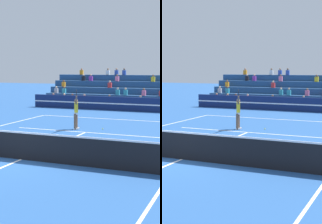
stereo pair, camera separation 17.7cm
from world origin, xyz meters
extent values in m
plane|color=#285699|center=(0.00, 0.00, 0.00)|extent=(120.00, 120.00, 0.00)
cube|color=white|center=(0.00, 11.90, 0.00)|extent=(11.00, 0.10, 0.01)
cube|color=white|center=(0.00, 6.43, 0.00)|extent=(8.25, 0.10, 0.01)
cube|color=white|center=(0.00, 0.00, 0.00)|extent=(0.10, 12.85, 0.01)
cube|color=black|center=(0.00, 0.00, 0.50)|extent=(11.90, 0.02, 1.00)
cube|color=white|center=(0.00, 0.00, 1.03)|extent=(11.90, 0.04, 0.06)
cube|color=navy|center=(0.00, 16.90, 0.55)|extent=(18.00, 0.24, 1.10)
cube|color=white|center=(0.00, 16.77, 0.55)|extent=(18.00, 0.02, 0.10)
cube|color=navy|center=(0.00, 18.17, 0.28)|extent=(17.84, 0.95, 0.55)
cube|color=pink|center=(-7.83, 18.00, 0.77)|extent=(0.32, 0.22, 0.44)
sphere|color=#9E7051|center=(-7.83, 18.00, 1.09)|extent=(0.18, 0.18, 0.18)
cube|color=pink|center=(-4.82, 18.00, 0.77)|extent=(0.32, 0.22, 0.44)
sphere|color=tan|center=(-4.82, 18.00, 1.09)|extent=(0.18, 0.18, 0.18)
cube|color=orange|center=(-6.74, 18.00, 0.77)|extent=(0.32, 0.22, 0.44)
sphere|color=beige|center=(-6.74, 18.00, 1.09)|extent=(0.18, 0.18, 0.18)
cube|color=black|center=(-2.56, 18.00, 0.77)|extent=(0.32, 0.22, 0.44)
sphere|color=brown|center=(-2.56, 18.00, 1.09)|extent=(0.18, 0.18, 0.18)
cube|color=red|center=(-5.95, 18.00, 0.77)|extent=(0.32, 0.22, 0.44)
sphere|color=brown|center=(-5.95, 18.00, 1.09)|extent=(0.18, 0.18, 0.18)
cube|color=#2D4CA5|center=(0.10, 18.00, 0.77)|extent=(0.32, 0.22, 0.44)
sphere|color=tan|center=(0.10, 18.00, 1.09)|extent=(0.18, 0.18, 0.18)
cube|color=navy|center=(0.00, 19.12, 0.55)|extent=(17.84, 0.95, 1.10)
cube|color=teal|center=(-2.13, 18.95, 1.32)|extent=(0.32, 0.22, 0.44)
sphere|color=beige|center=(-2.13, 18.95, 1.64)|extent=(0.18, 0.18, 0.18)
cube|color=teal|center=(-7.21, 18.95, 1.32)|extent=(0.32, 0.22, 0.44)
sphere|color=brown|center=(-7.21, 18.95, 1.64)|extent=(0.18, 0.18, 0.18)
cube|color=#B2B2B7|center=(-8.00, 18.95, 1.32)|extent=(0.32, 0.22, 0.44)
sphere|color=beige|center=(-8.00, 18.95, 1.64)|extent=(0.18, 0.18, 0.18)
cube|color=pink|center=(0.15, 18.95, 1.32)|extent=(0.32, 0.22, 0.44)
sphere|color=brown|center=(0.15, 18.95, 1.64)|extent=(0.18, 0.18, 0.18)
cube|color=teal|center=(-1.42, 18.95, 1.32)|extent=(0.32, 0.22, 0.44)
sphere|color=tan|center=(-1.42, 18.95, 1.64)|extent=(0.18, 0.18, 0.18)
cube|color=navy|center=(0.00, 20.07, 0.83)|extent=(17.84, 0.95, 1.65)
cube|color=orange|center=(-7.70, 19.90, 1.87)|extent=(0.32, 0.22, 0.44)
sphere|color=brown|center=(-7.70, 19.90, 2.19)|extent=(0.18, 0.18, 0.18)
cube|color=red|center=(-3.16, 19.90, 1.87)|extent=(0.32, 0.22, 0.44)
sphere|color=beige|center=(-3.16, 19.90, 2.19)|extent=(0.18, 0.18, 0.18)
cube|color=navy|center=(0.00, 21.02, 1.10)|extent=(17.84, 0.95, 2.20)
cube|color=pink|center=(-2.78, 20.85, 2.42)|extent=(0.32, 0.22, 0.44)
sphere|color=brown|center=(-2.78, 20.85, 2.74)|extent=(0.18, 0.18, 0.18)
cube|color=black|center=(-6.08, 20.85, 2.42)|extent=(0.32, 0.22, 0.44)
sphere|color=beige|center=(-6.08, 20.85, 2.74)|extent=(0.18, 0.18, 0.18)
cube|color=yellow|center=(0.49, 20.85, 2.42)|extent=(0.32, 0.22, 0.44)
sphere|color=brown|center=(0.49, 20.85, 2.74)|extent=(0.18, 0.18, 0.18)
cube|color=purple|center=(-5.34, 20.85, 2.42)|extent=(0.32, 0.22, 0.44)
sphere|color=tan|center=(-5.34, 20.85, 2.74)|extent=(0.18, 0.18, 0.18)
cube|color=navy|center=(0.00, 21.97, 1.38)|extent=(17.84, 0.95, 2.75)
cube|color=#2D4CA5|center=(-3.15, 21.80, 2.97)|extent=(0.32, 0.22, 0.44)
sphere|color=#9E7051|center=(-3.15, 21.80, 3.29)|extent=(0.18, 0.18, 0.18)
cube|color=silver|center=(-3.99, 21.80, 2.97)|extent=(0.32, 0.22, 0.44)
sphere|color=brown|center=(-3.99, 21.80, 3.29)|extent=(0.18, 0.18, 0.18)
cube|color=orange|center=(-6.68, 21.80, 2.97)|extent=(0.32, 0.22, 0.44)
sphere|color=#9E7051|center=(-6.68, 21.80, 3.29)|extent=(0.18, 0.18, 0.18)
cube|color=#2D4CA5|center=(-2.41, 21.80, 2.97)|extent=(0.32, 0.22, 0.44)
sphere|color=brown|center=(-2.41, 21.80, 3.29)|extent=(0.18, 0.18, 0.18)
cylinder|color=brown|center=(-0.87, 7.21, 0.45)|extent=(0.14, 0.14, 0.90)
cylinder|color=brown|center=(-0.85, 6.98, 0.45)|extent=(0.14, 0.14, 0.90)
cube|color=white|center=(-0.85, 7.11, 0.94)|extent=(0.32, 0.37, 0.20)
cube|color=yellow|center=(-0.85, 7.11, 1.24)|extent=(0.33, 0.41, 0.56)
sphere|color=brown|center=(-0.85, 7.11, 1.60)|extent=(0.22, 0.22, 0.22)
cube|color=white|center=(-0.84, 7.23, 0.04)|extent=(0.29, 0.22, 0.09)
cube|color=white|center=(-0.81, 7.00, 0.04)|extent=(0.29, 0.22, 0.09)
cylinder|color=brown|center=(-0.95, 7.33, 1.18)|extent=(0.09, 0.09, 0.56)
cylinder|color=brown|center=(-0.67, 6.74, 1.69)|extent=(0.28, 0.45, 0.52)
cylinder|color=black|center=(-0.56, 6.51, 1.99)|extent=(0.10, 0.16, 0.19)
torus|color=black|center=(-0.51, 6.40, 2.13)|extent=(0.21, 0.40, 0.43)
sphere|color=#C6DB33|center=(0.52, 7.70, 0.03)|extent=(0.07, 0.07, 0.07)
camera|label=1|loc=(7.41, -11.78, 3.44)|focal=60.00mm
camera|label=2|loc=(7.57, -11.71, 3.44)|focal=60.00mm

